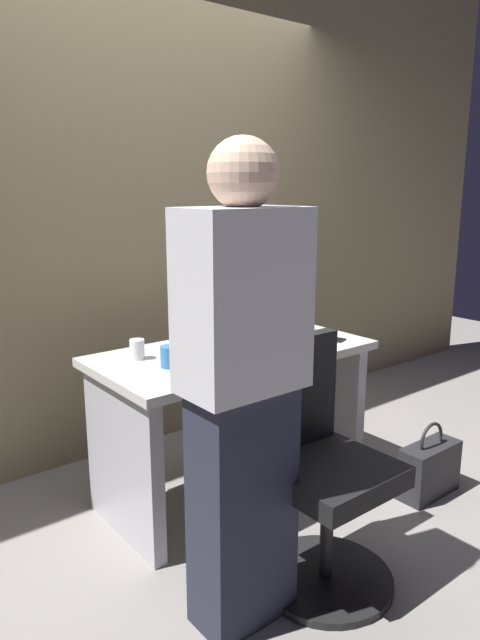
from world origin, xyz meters
TOP-DOWN VIEW (x-y plane):
  - ground_plane at (0.00, 0.00)m, footprint 9.00×9.00m
  - wall_back at (0.00, 0.84)m, footprint 6.40×0.10m
  - desk at (0.00, 0.00)m, footprint 1.32×0.67m
  - office_chair at (-0.15, -0.70)m, footprint 0.52×0.52m
  - person_at_desk at (-0.50, -0.70)m, footprint 0.40×0.24m
  - monitor at (0.07, 0.13)m, footprint 0.54×0.14m
  - keyboard at (-0.03, -0.12)m, footprint 0.44×0.15m
  - mouse at (0.29, -0.11)m, footprint 0.06×0.10m
  - cup_near_keyboard at (-0.39, -0.05)m, footprint 0.08×0.08m
  - cup_by_monitor at (-0.44, 0.13)m, footprint 0.07×0.07m
  - book_stack at (0.44, 0.19)m, footprint 0.23×0.17m
  - cell_phone at (0.49, -0.17)m, footprint 0.11×0.16m
  - handbag at (0.74, -0.62)m, footprint 0.34×0.14m

SIDE VIEW (x-z plane):
  - ground_plane at x=0.00m, z-range 0.00..0.00m
  - handbag at x=0.74m, z-range -0.05..0.33m
  - office_chair at x=-0.15m, z-range -0.04..0.90m
  - desk at x=0.00m, z-range 0.13..0.87m
  - cell_phone at x=0.49m, z-range 0.74..0.75m
  - keyboard at x=-0.03m, z-range 0.74..0.76m
  - mouse at x=0.29m, z-range 0.74..0.77m
  - cup_by_monitor at x=-0.44m, z-range 0.74..0.83m
  - cup_near_keyboard at x=-0.39m, z-range 0.74..0.83m
  - book_stack at x=0.44m, z-range 0.74..0.85m
  - person_at_desk at x=-0.50m, z-range 0.02..1.66m
  - monitor at x=0.07m, z-range 0.77..1.22m
  - wall_back at x=0.00m, z-range 0.00..3.00m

